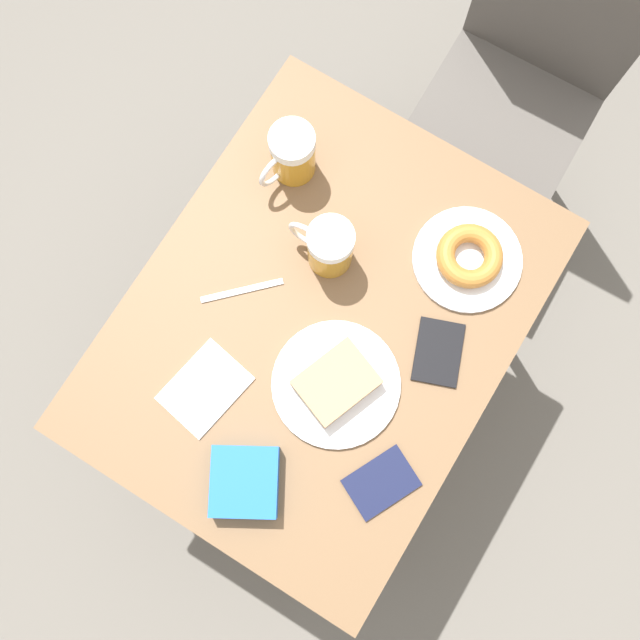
{
  "coord_description": "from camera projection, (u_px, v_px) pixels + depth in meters",
  "views": [
    {
      "loc": [
        0.15,
        -0.24,
        2.11
      ],
      "look_at": [
        0.0,
        0.0,
        0.76
      ],
      "focal_mm": 40.0,
      "sensor_mm": 36.0,
      "label": 1
    }
  ],
  "objects": [
    {
      "name": "beer_mug_center",
      "position": [
        329.0,
        246.0,
        1.35
      ],
      "size": [
        0.14,
        0.09,
        0.13
      ],
      "color": "#C68C23",
      "rests_on": "table"
    },
    {
      "name": "fork",
      "position": [
        242.0,
        291.0,
        1.4
      ],
      "size": [
        0.13,
        0.13,
        0.0
      ],
      "rotation": [
        0.0,
        0.0,
        2.36
      ],
      "color": "silver",
      "rests_on": "table"
    },
    {
      "name": "beer_mug_left",
      "position": [
        292.0,
        154.0,
        1.39
      ],
      "size": [
        0.09,
        0.13,
        0.13
      ],
      "color": "#C68C23",
      "rests_on": "table"
    },
    {
      "name": "passport_near_edge",
      "position": [
        381.0,
        483.0,
        1.33
      ],
      "size": [
        0.13,
        0.15,
        0.01
      ],
      "rotation": [
        0.0,
        0.0,
        5.83
      ],
      "color": "#141938",
      "rests_on": "table"
    },
    {
      "name": "chair",
      "position": [
        533.0,
        62.0,
        1.69
      ],
      "size": [
        0.41,
        0.41,
        0.97
      ],
      "rotation": [
        0.0,
        0.0,
        0.03
      ],
      "color": "#514C47",
      "rests_on": "ground_plane"
    },
    {
      "name": "table",
      "position": [
        320.0,
        329.0,
        1.46
      ],
      "size": [
        0.71,
        0.92,
        0.74
      ],
      "color": "brown",
      "rests_on": "ground_plane"
    },
    {
      "name": "passport_far_edge",
      "position": [
        438.0,
        352.0,
        1.38
      ],
      "size": [
        0.13,
        0.15,
        0.01
      ],
      "rotation": [
        0.0,
        0.0,
        0.36
      ],
      "color": "black",
      "rests_on": "table"
    },
    {
      "name": "plate_with_cake",
      "position": [
        336.0,
        383.0,
        1.35
      ],
      "size": [
        0.25,
        0.25,
        0.05
      ],
      "color": "silver",
      "rests_on": "table"
    },
    {
      "name": "ground_plane",
      "position": [
        320.0,
        372.0,
        2.12
      ],
      "size": [
        8.0,
        8.0,
        0.0
      ],
      "primitive_type": "plane",
      "color": "#666059"
    },
    {
      "name": "napkin_folded",
      "position": [
        205.0,
        388.0,
        1.36
      ],
      "size": [
        0.14,
        0.17,
        0.0
      ],
      "rotation": [
        0.0,
        0.0,
        1.39
      ],
      "color": "white",
      "rests_on": "table"
    },
    {
      "name": "plate_with_donut",
      "position": [
        468.0,
        257.0,
        1.4
      ],
      "size": [
        0.22,
        0.22,
        0.05
      ],
      "color": "silver",
      "rests_on": "table"
    },
    {
      "name": "blue_pouch",
      "position": [
        245.0,
        482.0,
        1.31
      ],
      "size": [
        0.17,
        0.17,
        0.05
      ],
      "rotation": [
        0.0,
        0.0,
        0.53
      ],
      "color": "blue",
      "rests_on": "table"
    }
  ]
}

